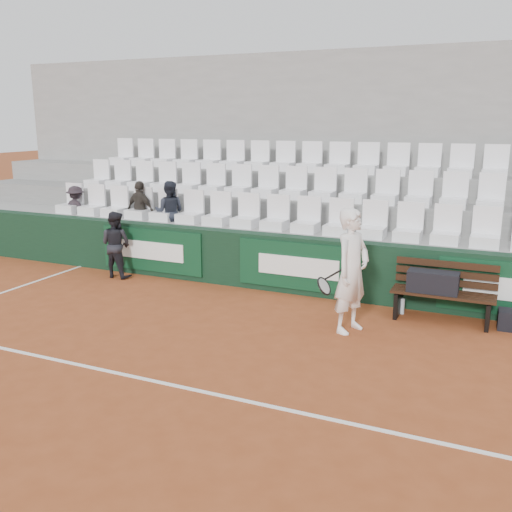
{
  "coord_description": "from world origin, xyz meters",
  "views": [
    {
      "loc": [
        2.99,
        -5.09,
        2.97
      ],
      "look_at": [
        -0.36,
        2.4,
        1.0
      ],
      "focal_mm": 40.0,
      "sensor_mm": 36.0,
      "label": 1
    }
  ],
  "objects_px": {
    "bench_left": "(442,307)",
    "spectator_b": "(140,189)",
    "spectator_c": "(169,189)",
    "tennis_player": "(352,271)",
    "sports_bag_left": "(433,282)",
    "water_bottle_near": "(402,306)",
    "ball_kid": "(116,244)",
    "spectator_a": "(75,189)"
  },
  "relations": [
    {
      "from": "bench_left",
      "to": "spectator_b",
      "type": "height_order",
      "value": "spectator_b"
    },
    {
      "from": "spectator_b",
      "to": "spectator_c",
      "type": "distance_m",
      "value": 0.7
    },
    {
      "from": "bench_left",
      "to": "tennis_player",
      "type": "xyz_separation_m",
      "value": [
        -1.16,
        -0.95,
        0.66
      ]
    },
    {
      "from": "bench_left",
      "to": "sports_bag_left",
      "type": "height_order",
      "value": "sports_bag_left"
    },
    {
      "from": "spectator_c",
      "to": "sports_bag_left",
      "type": "bearing_deg",
      "value": 149.54
    },
    {
      "from": "water_bottle_near",
      "to": "ball_kid",
      "type": "xyz_separation_m",
      "value": [
        -5.43,
        -0.05,
        0.51
      ]
    },
    {
      "from": "ball_kid",
      "to": "spectator_b",
      "type": "bearing_deg",
      "value": -84.16
    },
    {
      "from": "ball_kid",
      "to": "spectator_c",
      "type": "xyz_separation_m",
      "value": [
        0.62,
        0.96,
        0.98
      ]
    },
    {
      "from": "spectator_b",
      "to": "spectator_a",
      "type": "bearing_deg",
      "value": 10.44
    },
    {
      "from": "bench_left",
      "to": "water_bottle_near",
      "type": "distance_m",
      "value": 0.62
    },
    {
      "from": "water_bottle_near",
      "to": "spectator_c",
      "type": "bearing_deg",
      "value": 169.31
    },
    {
      "from": "spectator_b",
      "to": "spectator_c",
      "type": "xyz_separation_m",
      "value": [
        0.7,
        0.0,
        0.02
      ]
    },
    {
      "from": "bench_left",
      "to": "spectator_a",
      "type": "height_order",
      "value": "spectator_a"
    },
    {
      "from": "sports_bag_left",
      "to": "tennis_player",
      "type": "bearing_deg",
      "value": -137.81
    },
    {
      "from": "tennis_player",
      "to": "ball_kid",
      "type": "bearing_deg",
      "value": 168.42
    },
    {
      "from": "sports_bag_left",
      "to": "spectator_b",
      "type": "height_order",
      "value": "spectator_b"
    },
    {
      "from": "sports_bag_left",
      "to": "spectator_b",
      "type": "bearing_deg",
      "value": 170.08
    },
    {
      "from": "ball_kid",
      "to": "sports_bag_left",
      "type": "bearing_deg",
      "value": -179.6
    },
    {
      "from": "tennis_player",
      "to": "spectator_b",
      "type": "distance_m",
      "value": 5.37
    },
    {
      "from": "sports_bag_left",
      "to": "bench_left",
      "type": "bearing_deg",
      "value": 14.3
    },
    {
      "from": "sports_bag_left",
      "to": "spectator_c",
      "type": "height_order",
      "value": "spectator_c"
    },
    {
      "from": "bench_left",
      "to": "spectator_b",
      "type": "xyz_separation_m",
      "value": [
        -6.11,
        1.0,
        1.38
      ]
    },
    {
      "from": "sports_bag_left",
      "to": "ball_kid",
      "type": "distance_m",
      "value": 5.88
    },
    {
      "from": "ball_kid",
      "to": "spectator_a",
      "type": "bearing_deg",
      "value": -27.45
    },
    {
      "from": "bench_left",
      "to": "spectator_a",
      "type": "distance_m",
      "value": 7.96
    },
    {
      "from": "sports_bag_left",
      "to": "spectator_a",
      "type": "bearing_deg",
      "value": 172.23
    },
    {
      "from": "tennis_player",
      "to": "ball_kid",
      "type": "distance_m",
      "value": 4.97
    },
    {
      "from": "tennis_player",
      "to": "spectator_a",
      "type": "bearing_deg",
      "value": 163.54
    },
    {
      "from": "water_bottle_near",
      "to": "spectator_c",
      "type": "height_order",
      "value": "spectator_c"
    },
    {
      "from": "bench_left",
      "to": "spectator_b",
      "type": "relative_size",
      "value": 1.24
    },
    {
      "from": "water_bottle_near",
      "to": "spectator_a",
      "type": "height_order",
      "value": "spectator_a"
    },
    {
      "from": "tennis_player",
      "to": "spectator_c",
      "type": "bearing_deg",
      "value": 155.26
    },
    {
      "from": "spectator_b",
      "to": "spectator_c",
      "type": "height_order",
      "value": "spectator_c"
    },
    {
      "from": "ball_kid",
      "to": "spectator_a",
      "type": "relative_size",
      "value": 1.24
    },
    {
      "from": "spectator_a",
      "to": "spectator_b",
      "type": "distance_m",
      "value": 1.68
    },
    {
      "from": "tennis_player",
      "to": "spectator_c",
      "type": "xyz_separation_m",
      "value": [
        -4.25,
        1.96,
        0.73
      ]
    },
    {
      "from": "tennis_player",
      "to": "ball_kid",
      "type": "relative_size",
      "value": 1.39
    },
    {
      "from": "ball_kid",
      "to": "spectator_b",
      "type": "height_order",
      "value": "spectator_b"
    },
    {
      "from": "water_bottle_near",
      "to": "spectator_b",
      "type": "distance_m",
      "value": 5.77
    },
    {
      "from": "sports_bag_left",
      "to": "spectator_c",
      "type": "relative_size",
      "value": 0.59
    },
    {
      "from": "sports_bag_left",
      "to": "ball_kid",
      "type": "xyz_separation_m",
      "value": [
        -5.88,
        0.08,
        0.03
      ]
    },
    {
      "from": "bench_left",
      "to": "tennis_player",
      "type": "height_order",
      "value": "tennis_player"
    }
  ]
}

